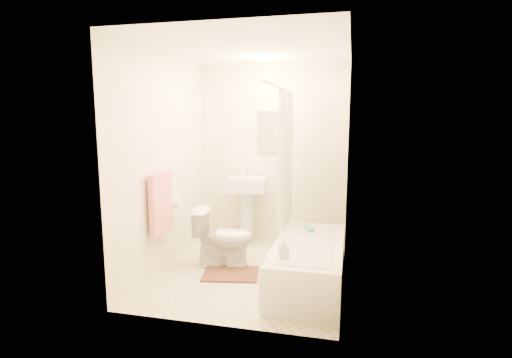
% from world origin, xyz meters
% --- Properties ---
extents(floor, '(2.40, 2.40, 0.00)m').
position_xyz_m(floor, '(0.00, 0.00, 0.00)').
color(floor, beige).
rests_on(floor, ground).
extents(ceiling, '(2.40, 2.40, 0.00)m').
position_xyz_m(ceiling, '(0.00, 0.00, 2.40)').
color(ceiling, white).
rests_on(ceiling, ground).
extents(wall_back, '(2.00, 0.02, 2.40)m').
position_xyz_m(wall_back, '(0.00, 1.20, 1.20)').
color(wall_back, beige).
rests_on(wall_back, ground).
extents(wall_left, '(0.02, 2.40, 2.40)m').
position_xyz_m(wall_left, '(-1.00, 0.00, 1.20)').
color(wall_left, beige).
rests_on(wall_left, ground).
extents(wall_right, '(0.02, 2.40, 2.40)m').
position_xyz_m(wall_right, '(1.00, 0.00, 1.20)').
color(wall_right, beige).
rests_on(wall_right, ground).
extents(mirror, '(0.40, 0.03, 0.55)m').
position_xyz_m(mirror, '(0.00, 1.18, 1.50)').
color(mirror, white).
rests_on(mirror, wall_back).
extents(curtain_rod, '(0.03, 1.70, 0.03)m').
position_xyz_m(curtain_rod, '(0.30, 0.10, 2.00)').
color(curtain_rod, silver).
rests_on(curtain_rod, wall_back).
extents(shower_curtain, '(0.04, 0.80, 1.55)m').
position_xyz_m(shower_curtain, '(0.30, 0.50, 1.22)').
color(shower_curtain, silver).
rests_on(shower_curtain, curtain_rod).
extents(towel_bar, '(0.02, 0.60, 0.02)m').
position_xyz_m(towel_bar, '(-0.96, -0.25, 1.10)').
color(towel_bar, silver).
rests_on(towel_bar, wall_left).
extents(towel, '(0.06, 0.45, 0.66)m').
position_xyz_m(towel, '(-0.93, -0.25, 0.78)').
color(towel, '#CC7266').
rests_on(towel, towel_bar).
extents(toilet_paper, '(0.11, 0.12, 0.12)m').
position_xyz_m(toilet_paper, '(-0.93, 0.12, 0.70)').
color(toilet_paper, white).
rests_on(toilet_paper, wall_left).
extents(toilet, '(0.73, 0.49, 0.66)m').
position_xyz_m(toilet, '(-0.35, 0.10, 0.33)').
color(toilet, white).
rests_on(toilet, floor).
extents(sink, '(0.55, 0.47, 0.98)m').
position_xyz_m(sink, '(-0.30, 0.96, 0.49)').
color(sink, silver).
rests_on(sink, floor).
extents(bathtub, '(0.68, 1.55, 0.44)m').
position_xyz_m(bathtub, '(0.66, -0.20, 0.22)').
color(bathtub, white).
rests_on(bathtub, floor).
extents(bath_mat, '(0.66, 0.55, 0.02)m').
position_xyz_m(bath_mat, '(-0.19, -0.15, 0.01)').
color(bath_mat, '#552D1C').
rests_on(bath_mat, floor).
extents(soap_bottle, '(0.11, 0.11, 0.19)m').
position_xyz_m(soap_bottle, '(0.48, -0.69, 0.53)').
color(soap_bottle, white).
rests_on(soap_bottle, bathtub).
extents(scrub_brush, '(0.14, 0.22, 0.04)m').
position_xyz_m(scrub_brush, '(0.61, 0.25, 0.46)').
color(scrub_brush, '#35AF6A').
rests_on(scrub_brush, bathtub).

